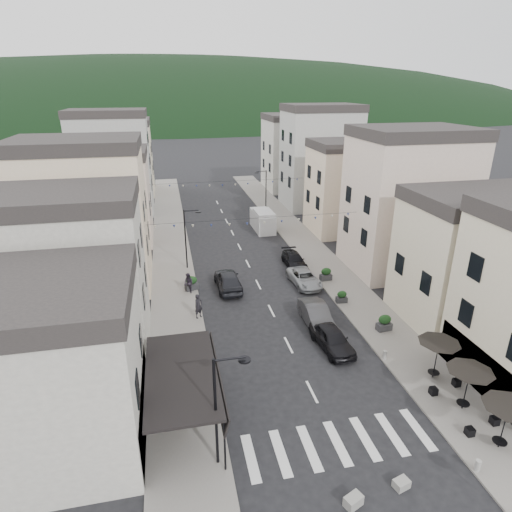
{
  "coord_description": "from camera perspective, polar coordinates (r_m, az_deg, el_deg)",
  "views": [
    {
      "loc": [
        -7.49,
        -13.38,
        16.89
      ],
      "look_at": [
        -0.56,
        19.33,
        3.5
      ],
      "focal_mm": 30.0,
      "sensor_mm": 36.0,
      "label": 1
    }
  ],
  "objects": [
    {
      "name": "ground",
      "position": [
        22.81,
        12.91,
        -26.66
      ],
      "size": [
        700.0,
        700.0,
        0.0
      ],
      "primitive_type": "plane",
      "color": "black",
      "rests_on": "ground"
    },
    {
      "name": "sidewalk_left",
      "position": [
        48.4,
        -11.22,
        1.04
      ],
      "size": [
        4.0,
        76.0,
        0.12
      ],
      "primitive_type": "cube",
      "color": "slate",
      "rests_on": "ground"
    },
    {
      "name": "sidewalk_right",
      "position": [
        50.67,
        5.96,
        2.3
      ],
      "size": [
        4.0,
        76.0,
        0.12
      ],
      "primitive_type": "cube",
      "color": "slate",
      "rests_on": "ground"
    },
    {
      "name": "hill_backdrop",
      "position": [
        313.93,
        -11.15,
        18.35
      ],
      "size": [
        640.0,
        360.0,
        70.0
      ],
      "primitive_type": "ellipsoid",
      "color": "black",
      "rests_on": "ground"
    },
    {
      "name": "boutique_building",
      "position": [
        23.83,
        -30.28,
        -14.33
      ],
      "size": [
        12.0,
        8.0,
        8.0
      ],
      "primitive_type": "cube",
      "color": "#AAA69C",
      "rests_on": "ground"
    },
    {
      "name": "boutique_awning",
      "position": [
        22.97,
        -9.28,
        -15.36
      ],
      "size": [
        3.77,
        7.5,
        3.28
      ],
      "color": "black",
      "rests_on": "ground"
    },
    {
      "name": "buildings_row_left",
      "position": [
        52.72,
        -19.57,
        8.79
      ],
      "size": [
        10.2,
        54.16,
        14.0
      ],
      "color": "#AAA69C",
      "rests_on": "ground"
    },
    {
      "name": "buildings_row_right",
      "position": [
        55.61,
        11.77,
        10.41
      ],
      "size": [
        10.2,
        54.16,
        14.5
      ],
      "color": "beige",
      "rests_on": "ground"
    },
    {
      "name": "cafe_terrace",
      "position": [
        26.53,
        26.56,
        -14.04
      ],
      "size": [
        2.5,
        8.1,
        2.53
      ],
      "color": "black",
      "rests_on": "ground"
    },
    {
      "name": "streetlamp_left_near",
      "position": [
        20.33,
        -4.63,
        -18.71
      ],
      "size": [
        1.7,
        0.56,
        6.0
      ],
      "color": "black",
      "rests_on": "ground"
    },
    {
      "name": "streetlamp_left_far",
      "position": [
        41.56,
        -9.05,
        3.04
      ],
      "size": [
        1.7,
        0.56,
        6.0
      ],
      "color": "black",
      "rests_on": "ground"
    },
    {
      "name": "streetlamp_right_far",
      "position": [
        60.36,
        1.09,
        9.19
      ],
      "size": [
        1.7,
        0.56,
        6.0
      ],
      "color": "black",
      "rests_on": "ground"
    },
    {
      "name": "bollards",
      "position": [
        26.15,
        7.87,
        -17.46
      ],
      "size": [
        11.66,
        10.26,
        0.6
      ],
      "color": "gray",
      "rests_on": "ground"
    },
    {
      "name": "bunting_near",
      "position": [
        37.87,
        -0.01,
        4.56
      ],
      "size": [
        19.0,
        0.28,
        0.62
      ],
      "color": "black",
      "rests_on": "ground"
    },
    {
      "name": "bunting_far",
      "position": [
        53.13,
        -3.64,
        9.57
      ],
      "size": [
        19.0,
        0.28,
        0.62
      ],
      "color": "black",
      "rests_on": "ground"
    },
    {
      "name": "parked_car_a",
      "position": [
        30.25,
        10.1,
        -10.76
      ],
      "size": [
        2.27,
        4.67,
        1.54
      ],
      "primitive_type": "imported",
      "rotation": [
        0.0,
        0.0,
        0.1
      ],
      "color": "black",
      "rests_on": "ground"
    },
    {
      "name": "parked_car_b",
      "position": [
        32.77,
        8.05,
        -7.84
      ],
      "size": [
        1.79,
        4.83,
        1.58
      ],
      "primitive_type": "imported",
      "rotation": [
        0.0,
        0.0,
        -0.02
      ],
      "color": "#302F32",
      "rests_on": "ground"
    },
    {
      "name": "parked_car_c",
      "position": [
        38.99,
        6.46,
        -2.95
      ],
      "size": [
        2.46,
        4.78,
        1.29
      ],
      "primitive_type": "imported",
      "rotation": [
        0.0,
        0.0,
        0.07
      ],
      "color": "#95989D",
      "rests_on": "ground"
    },
    {
      "name": "parked_car_d",
      "position": [
        42.85,
        5.1,
        -0.54
      ],
      "size": [
        1.89,
        4.52,
        1.3
      ],
      "primitive_type": "imported",
      "rotation": [
        0.0,
        0.0,
        -0.01
      ],
      "color": "black",
      "rests_on": "ground"
    },
    {
      "name": "parked_car_e",
      "position": [
        37.92,
        -3.74,
        -3.23
      ],
      "size": [
        2.15,
        5.1,
        1.72
      ],
      "primitive_type": "imported",
      "rotation": [
        0.0,
        0.0,
        3.17
      ],
      "color": "black",
      "rests_on": "ground"
    },
    {
      "name": "delivery_van",
      "position": [
        53.41,
        0.91,
        4.81
      ],
      "size": [
        2.22,
        5.43,
        2.59
      ],
      "rotation": [
        0.0,
        0.0,
        0.01
      ],
      "color": "silver",
      "rests_on": "ground"
    },
    {
      "name": "pedestrian_a",
      "position": [
        33.37,
        -7.68,
        -6.64
      ],
      "size": [
        0.85,
        0.79,
        1.96
      ],
      "primitive_type": "imported",
      "rotation": [
        0.0,
        0.0,
        0.61
      ],
      "color": "black",
      "rests_on": "sidewalk_left"
    },
    {
      "name": "pedestrian_b",
      "position": [
        37.39,
        -8.98,
        -3.59
      ],
      "size": [
        1.1,
        1.09,
        1.79
      ],
      "primitive_type": "imported",
      "rotation": [
        0.0,
        0.0,
        -0.76
      ],
      "color": "#26202A",
      "rests_on": "sidewalk_left"
    },
    {
      "name": "concrete_block_a",
      "position": [
        21.61,
        12.85,
        -29.24
      ],
      "size": [
        0.93,
        0.77,
        0.5
      ],
      "primitive_type": "cube",
      "rotation": [
        0.0,
        0.0,
        0.4
      ],
      "color": "gray",
      "rests_on": "ground"
    },
    {
      "name": "concrete_block_c",
      "position": [
        22.77,
        18.82,
        -26.81
      ],
      "size": [
        0.81,
        0.67,
        0.4
      ],
      "primitive_type": "cube",
      "rotation": [
        0.0,
        0.0,
        0.27
      ],
      "color": "gray",
      "rests_on": "ground"
    },
    {
      "name": "planter_la",
      "position": [
        24.96,
        -10.17,
        -19.25
      ],
      "size": [
        1.01,
        0.69,
        1.04
      ],
      "rotation": [
        0.0,
        0.0,
        -0.2
      ],
      "color": "#2A2A2D",
      "rests_on": "sidewalk_left"
    },
    {
      "name": "planter_lb",
      "position": [
        38.01,
        -8.59,
        -3.6
      ],
      "size": [
        1.27,
        0.93,
        1.27
      ],
      "rotation": [
        0.0,
        0.0,
        0.3
      ],
      "color": "#2A2A2D",
      "rests_on": "sidewalk_left"
    },
    {
      "name": "planter_ra",
      "position": [
        33.04,
        16.75,
        -8.52
      ],
      "size": [
        1.16,
        0.72,
        1.23
      ],
      "rotation": [
        0.0,
        0.0,
        0.11
      ],
      "color": "#313033",
      "rests_on": "sidewalk_right"
    },
    {
      "name": "planter_rb",
      "position": [
        36.21,
        11.36,
        -5.35
      ],
      "size": [
        0.95,
        0.57,
        1.02
      ],
      "rotation": [
        0.0,
        0.0,
        -0.07
      ],
      "color": "#2B2B2D",
      "rests_on": "sidewalk_right"
    },
    {
      "name": "planter_rc",
      "position": [
        39.95,
        9.32,
        -2.4
      ],
      "size": [
        1.1,
        0.66,
        1.19
      ],
      "rotation": [
        0.0,
        0.0,
        0.08
      ],
      "color": "#303033",
      "rests_on": "sidewalk_right"
    }
  ]
}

